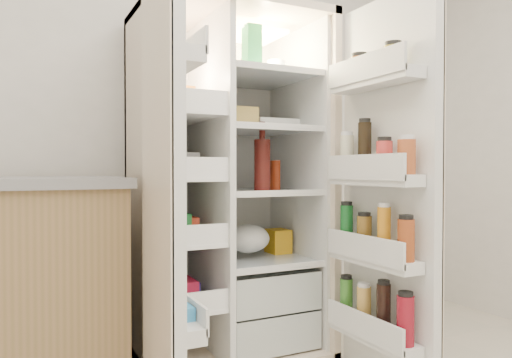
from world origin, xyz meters
name	(u,v)px	position (x,y,z in m)	size (l,w,h in m)	color
wall_back	(190,109)	(0.00, 2.00, 1.35)	(4.00, 0.02, 2.70)	silver
refrigerator	(228,217)	(0.09, 1.65, 0.74)	(0.92, 0.70, 1.80)	beige
freezer_door	(164,197)	(-0.43, 1.05, 0.89)	(0.15, 0.40, 1.72)	silver
fridge_door	(385,197)	(0.55, 0.96, 0.87)	(0.17, 0.58, 1.72)	silver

